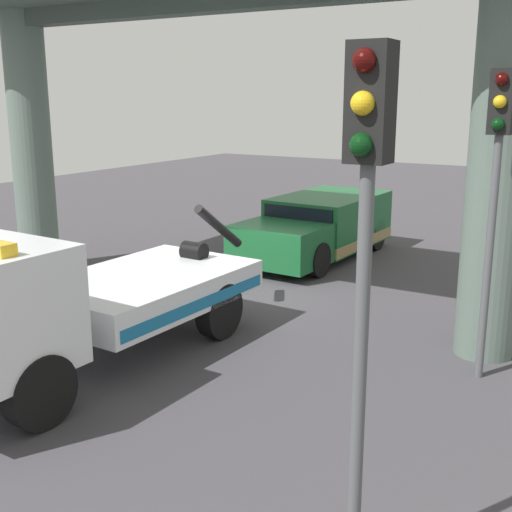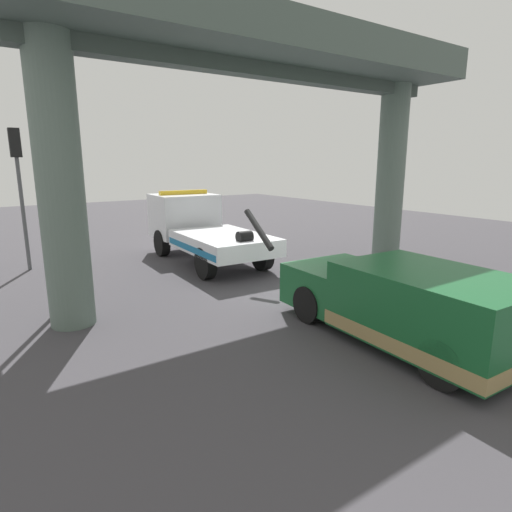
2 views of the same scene
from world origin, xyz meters
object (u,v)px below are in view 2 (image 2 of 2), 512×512
(tow_truck_white, at_px, (199,227))
(towed_van_green, at_px, (406,305))
(traffic_light_near, at_px, (43,173))
(traffic_light_far, at_px, (18,169))

(tow_truck_white, distance_m, towed_van_green, 9.09)
(tow_truck_white, bearing_deg, towed_van_green, 179.78)
(traffic_light_near, bearing_deg, traffic_light_far, 0.00)
(towed_van_green, distance_m, traffic_light_near, 8.38)
(tow_truck_white, height_order, traffic_light_far, traffic_light_far)
(traffic_light_near, bearing_deg, tow_truck_white, -59.38)
(towed_van_green, bearing_deg, traffic_light_far, 26.84)
(traffic_light_far, bearing_deg, tow_truck_white, -107.52)
(traffic_light_far, bearing_deg, traffic_light_near, 180.00)
(tow_truck_white, xyz_separation_m, traffic_light_far, (1.74, 5.51, 2.13))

